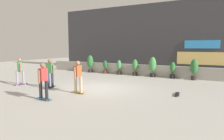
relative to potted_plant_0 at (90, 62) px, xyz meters
name	(u,v)px	position (x,y,z in m)	size (l,w,h in m)	color
ground_plane	(100,88)	(4.50, -5.55, -0.95)	(48.00, 48.00, 0.00)	#B2AFA8
planter_wall	(137,70)	(4.50, 0.45, -0.50)	(18.00, 0.40, 0.90)	gray
building_backdrop	(152,38)	(4.51, 4.45, 2.30)	(20.00, 2.08, 6.50)	#38383D
potted_plant_0	(90,62)	(0.00, 0.00, 0.00)	(0.57, 0.57, 1.62)	#2D2823
potted_plant_1	(105,67)	(1.62, 0.00, -0.33)	(0.36, 0.36, 1.19)	brown
potted_plant_2	(119,67)	(3.01, 0.00, -0.27)	(0.39, 0.39, 1.25)	#2D2823
potted_plant_3	(135,66)	(4.48, 0.00, -0.18)	(0.45, 0.45, 1.36)	#2D2823
potted_plant_4	(153,65)	(5.97, 0.00, -0.01)	(0.56, 0.56, 1.60)	black
potted_plant_5	(173,70)	(7.53, 0.00, -0.26)	(0.39, 0.39, 1.26)	black
potted_plant_6	(194,68)	(9.05, 0.00, -0.05)	(0.53, 0.53, 1.53)	#2D2823
skater_by_wall_left	(78,75)	(4.25, -7.27, -0.01)	(0.81, 0.56, 1.70)	#BF8C26
skater_far_left	(43,80)	(3.69, -9.04, -0.01)	(0.80, 0.56, 1.70)	#266699
skater_foreground	(50,72)	(2.02, -6.99, -0.01)	(0.56, 0.82, 1.70)	black
skater_by_wall_right	(20,70)	(-0.35, -7.19, -0.01)	(0.53, 0.81, 1.70)	#72338C
skateboard_near_camera	(177,94)	(8.83, -5.25, -0.89)	(0.30, 0.82, 0.08)	black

